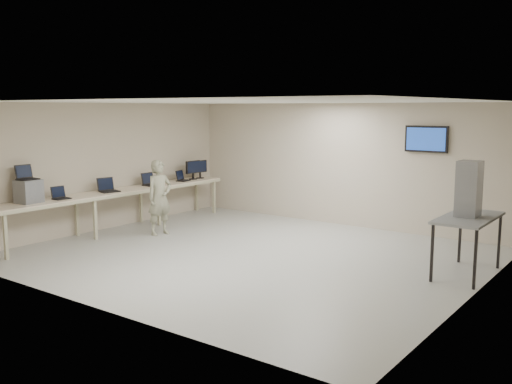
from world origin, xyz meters
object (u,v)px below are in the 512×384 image
Objects in this scene: equipment_box at (29,191)px; side_table at (468,221)px; workbench at (119,193)px; soldier at (160,198)px.

side_table is (7.25, 3.21, -0.23)m from equipment_box.
equipment_box is (-0.06, -2.14, 0.29)m from workbench.
equipment_box is 0.28× the size of soldier.
soldier is at bearing 13.24° from workbench.
side_table is at bearing 17.87° from equipment_box.
workbench is 1.04m from soldier.
soldier is (1.01, 0.24, -0.03)m from workbench.
equipment_box is at bearing -156.14° from side_table.
side_table is at bearing 8.48° from workbench.
soldier reaches higher than workbench.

